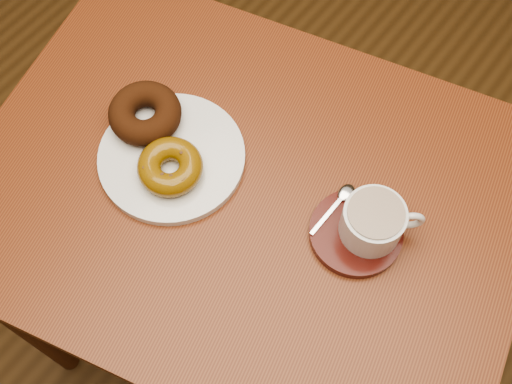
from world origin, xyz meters
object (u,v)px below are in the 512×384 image
Objects in this scene: saucer at (356,233)px; coffee_cup at (374,221)px; donut_plate at (172,157)px; cafe_table at (247,224)px.

saucer is 0.04m from coffee_cup.
coffee_cup is at bearing 14.74° from donut_plate.
coffee_cup is at bearing 2.80° from cafe_table.
donut_plate is at bearing 156.34° from coffee_cup.
saucer is at bearing -0.05° from cafe_table.
coffee_cup is (0.19, 0.05, 0.17)m from cafe_table.
cafe_table is at bearing -166.48° from saucer.
saucer is at bearing 12.98° from donut_plate.
cafe_table is 7.16× the size of saucer.
coffee_cup is (0.02, 0.01, 0.04)m from saucer.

